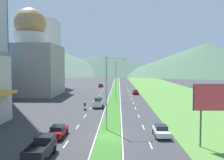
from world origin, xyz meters
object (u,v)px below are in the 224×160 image
car_1 (58,131)px  car_4 (161,131)px  pickup_truck_0 (42,148)px  car_0 (136,92)px  pickup_truck_1 (98,103)px  motorcycle_rider (85,107)px  street_lamp_near (108,89)px  car_3 (101,85)px  billboard_roadside (219,100)px  street_lamp_mid (115,79)px

car_1 → car_4: car_1 is taller
car_4 → pickup_truck_0: size_ratio=0.78×
car_0 → pickup_truck_0: (-13.63, -57.80, 0.22)m
car_0 → pickup_truck_0: pickup_truck_0 is taller
pickup_truck_1 → motorcycle_rider: pickup_truck_1 is taller
street_lamp_near → pickup_truck_0: 13.82m
pickup_truck_0 → motorcycle_rider: bearing=-1.3°
car_1 → car_3: 79.62m
car_0 → car_3: bearing=-154.3°
billboard_roadside → street_lamp_near: bearing=150.3°
street_lamp_mid → pickup_truck_1: size_ratio=1.97×
car_1 → pickup_truck_0: size_ratio=0.88×
street_lamp_near → street_lamp_mid: bearing=89.2°
billboard_roadside → car_3: (-19.77, 83.25, -4.76)m
car_0 → car_4: car_4 is taller
car_4 → motorcycle_rider: 23.39m
billboard_roadside → car_3: billboard_roadside is taller
car_1 → car_4: 13.77m
car_1 → pickup_truck_1: pickup_truck_1 is taller
street_lamp_mid → car_0: street_lamp_mid is taller
pickup_truck_1 → motorcycle_rider: bearing=147.9°
street_lamp_mid → billboard_roadside: size_ratio=1.45×
street_lamp_mid → car_1: 35.53m
car_3 → motorcycle_rider: bearing=-179.0°
car_0 → motorcycle_rider: motorcycle_rider is taller
billboard_roadside → car_4: size_ratio=1.75×
street_lamp_near → car_3: bearing=95.1°
car_1 → motorcycle_rider: (0.77, 20.06, -0.05)m
street_lamp_near → billboard_roadside: bearing=-29.7°
car_1 → pickup_truck_1: size_ratio=0.88×
street_lamp_near → pickup_truck_1: bearing=99.0°
street_lamp_near → car_4: size_ratio=2.56×
car_3 → car_4: 80.25m
car_4 → motorcycle_rider: (-12.99, 19.46, -0.02)m
car_4 → pickup_truck_1: size_ratio=0.78×
street_lamp_near → car_1: size_ratio=2.27×
pickup_truck_0 → street_lamp_near: bearing=-29.8°
street_lamp_mid → motorcycle_rider: 16.55m
car_0 → street_lamp_mid: bearing=-23.0°
street_lamp_mid → car_4: street_lamp_mid is taller
pickup_truck_1 → motorcycle_rider: (-2.55, -4.06, -0.24)m
car_0 → car_1: bearing=-15.3°
billboard_roadside → pickup_truck_1: billboard_roadside is taller
motorcycle_rider → car_1: bearing=177.8°
pickup_truck_0 → street_lamp_mid: bearing=-9.3°
street_lamp_mid → pickup_truck_1: (-3.69, -10.31, -5.09)m
car_1 → motorcycle_rider: size_ratio=2.38×
car_4 → billboard_roadside: bearing=53.7°
car_4 → pickup_truck_0: 15.75m
car_0 → billboard_roadside: bearing=6.0°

